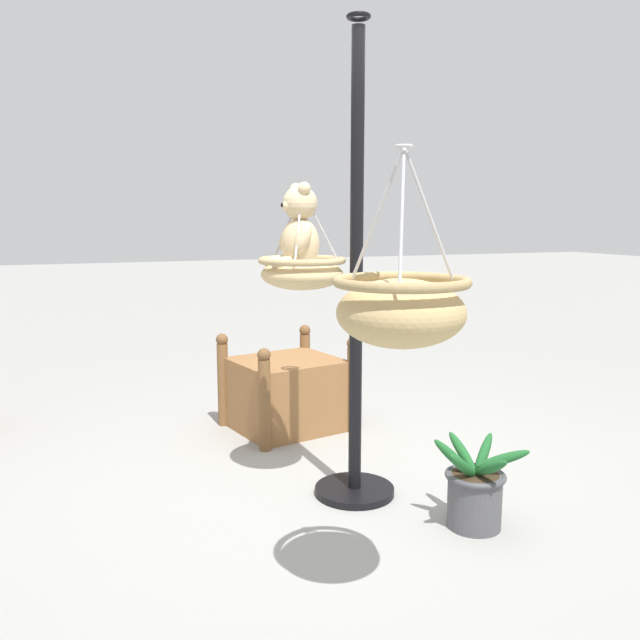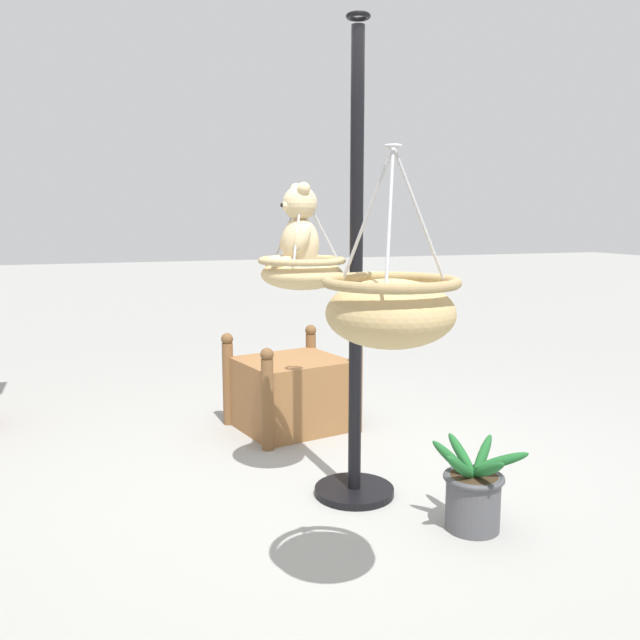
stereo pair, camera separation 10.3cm
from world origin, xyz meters
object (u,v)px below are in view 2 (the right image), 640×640
at_px(hanging_basket_with_teddy, 302,271).
at_px(display_pole_central, 355,355).
at_px(wooden_planter_box, 291,390).
at_px(teddy_bear, 298,234).
at_px(potted_plant_fern_front, 473,493).
at_px(hanging_basket_left_high, 390,308).

bearing_deg(hanging_basket_with_teddy, display_pole_central, -120.96).
bearing_deg(wooden_planter_box, hanging_basket_with_teddy, 166.08).
bearing_deg(wooden_planter_box, teddy_bear, 164.95).
bearing_deg(potted_plant_fern_front, display_pole_central, 34.74).
relative_size(hanging_basket_with_teddy, hanging_basket_left_high, 0.77).
relative_size(teddy_bear, hanging_basket_left_high, 0.68).
distance_m(display_pole_central, teddy_bear, 0.72).
bearing_deg(display_pole_central, potted_plant_fern_front, -145.26).
bearing_deg(wooden_planter_box, display_pole_central, 179.15).
distance_m(hanging_basket_with_teddy, teddy_bear, 0.20).
height_order(display_pole_central, teddy_bear, display_pole_central).
bearing_deg(teddy_bear, hanging_basket_with_teddy, -90.00).
bearing_deg(display_pole_central, wooden_planter_box, -0.85).
bearing_deg(display_pole_central, hanging_basket_left_high, 162.86).
bearing_deg(potted_plant_fern_front, hanging_basket_with_teddy, 41.89).
height_order(display_pole_central, potted_plant_fern_front, display_pole_central).
bearing_deg(potted_plant_fern_front, hanging_basket_left_high, 127.80).
relative_size(hanging_basket_with_teddy, potted_plant_fern_front, 1.09).
relative_size(display_pole_central, potted_plant_fern_front, 5.19).
bearing_deg(hanging_basket_with_teddy, wooden_planter_box, -13.92).
height_order(teddy_bear, hanging_basket_left_high, hanging_basket_left_high).
height_order(hanging_basket_with_teddy, hanging_basket_left_high, hanging_basket_left_high).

